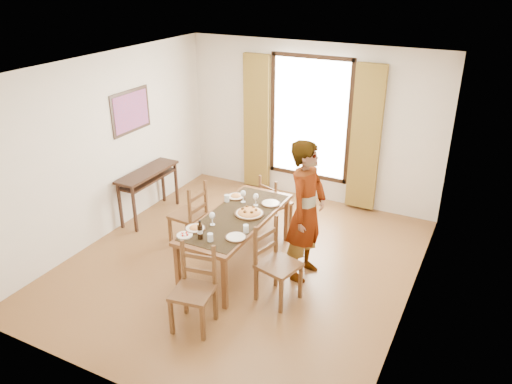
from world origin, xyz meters
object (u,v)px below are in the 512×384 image
at_px(console_table, 148,177).
at_px(man, 306,211).
at_px(pasta_platter, 249,211).
at_px(dining_table, 237,221).

xyz_separation_m(console_table, man, (2.90, -0.44, 0.26)).
bearing_deg(pasta_platter, dining_table, -137.01).
bearing_deg(console_table, pasta_platter, -13.98).
bearing_deg(man, console_table, 86.58).
distance_m(console_table, pasta_platter, 2.19).
distance_m(console_table, dining_table, 2.10).
height_order(man, pasta_platter, man).
xyz_separation_m(dining_table, pasta_platter, (0.13, 0.12, 0.12)).
distance_m(man, pasta_platter, 0.79).
height_order(dining_table, man, man).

